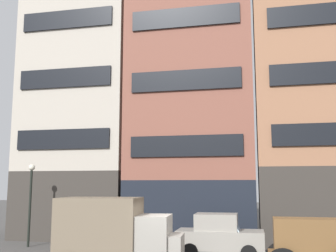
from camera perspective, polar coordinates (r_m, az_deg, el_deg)
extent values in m
cube|color=#38332D|center=(25.88, -11.80, -10.73)|extent=(6.56, 6.31, 3.83)
cube|color=#B7AD9E|center=(27.00, -11.23, 8.56)|extent=(6.56, 6.31, 14.03)
cube|color=black|center=(23.09, -14.75, -1.81)|extent=(5.51, 0.12, 1.10)
cube|color=black|center=(23.73, -14.44, 6.63)|extent=(5.51, 0.12, 1.10)
cube|color=black|center=(24.85, -14.14, 14.46)|extent=(5.51, 0.12, 1.10)
cube|color=black|center=(23.96, 3.88, -11.71)|extent=(7.03, 6.31, 3.31)
cube|color=brown|center=(25.00, 3.69, 8.56)|extent=(7.03, 6.31, 14.04)
cube|color=black|center=(20.84, 2.51, -2.84)|extent=(5.91, 0.12, 1.10)
cube|color=black|center=(21.46, 2.45, 6.53)|extent=(5.91, 0.12, 1.10)
cube|color=black|center=(22.62, 2.40, 15.16)|extent=(5.91, 0.12, 1.10)
cube|color=#9E6B4C|center=(25.07, 21.92, 8.55)|extent=(8.35, 6.31, 12.25)
cube|color=brown|center=(14.39, 19.47, -14.43)|extent=(2.31, 1.14, 1.10)
cube|color=gray|center=(14.50, -2.60, -15.47)|extent=(1.54, 1.81, 1.50)
cube|color=gray|center=(14.44, 0.25, -16.71)|extent=(1.02, 1.51, 0.80)
cube|color=#756651|center=(14.88, -9.64, -14.02)|extent=(2.95, 2.13, 2.10)
cube|color=silver|center=(14.40, -0.77, -14.53)|extent=(0.30, 1.37, 0.64)
cube|color=gray|center=(18.09, 7.42, -15.71)|extent=(3.71, 1.63, 0.80)
cube|color=gray|center=(18.02, 6.88, -13.35)|extent=(1.81, 1.46, 0.70)
cube|color=silver|center=(17.98, 9.67, -13.72)|extent=(0.35, 1.32, 0.56)
cylinder|color=black|center=(18.92, 11.42, -16.51)|extent=(0.66, 0.19, 0.66)
cylinder|color=black|center=(19.10, 3.89, -16.58)|extent=(0.66, 0.19, 0.66)
cylinder|color=black|center=(17.45, 3.11, -17.37)|extent=(0.66, 0.19, 0.66)
cylinder|color=black|center=(21.20, -13.26, -15.30)|extent=(0.16, 0.16, 0.85)
cylinder|color=black|center=(21.11, -12.75, -15.34)|extent=(0.16, 0.16, 0.85)
cylinder|color=black|center=(21.08, -12.94, -13.34)|extent=(0.50, 0.50, 0.62)
sphere|color=tan|center=(21.04, -12.90, -12.15)|extent=(0.22, 0.22, 0.22)
cylinder|color=black|center=(21.03, -12.89, -11.88)|extent=(0.28, 0.28, 0.02)
cylinder|color=black|center=(21.03, -12.88, -11.74)|extent=(0.18, 0.18, 0.09)
cylinder|color=black|center=(21.90, -19.02, -10.96)|extent=(0.12, 0.12, 3.80)
sphere|color=silver|center=(21.88, -18.76, -5.58)|extent=(0.32, 0.32, 0.32)
cylinder|color=maroon|center=(19.62, -3.66, -16.30)|extent=(0.24, 0.24, 0.70)
sphere|color=maroon|center=(19.58, -3.65, -15.23)|extent=(0.22, 0.22, 0.22)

